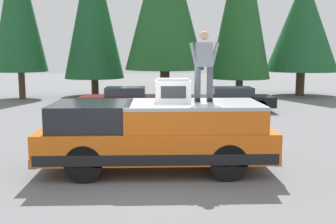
{
  "coord_description": "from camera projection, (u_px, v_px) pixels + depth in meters",
  "views": [
    {
      "loc": [
        -9.16,
        -0.17,
        2.85
      ],
      "look_at": [
        0.95,
        -0.52,
        1.35
      ],
      "focal_mm": 43.66,
      "sensor_mm": 36.0,
      "label": 1
    }
  ],
  "objects": [
    {
      "name": "ground_plane",
      "position": [
        147.0,
        176.0,
        9.47
      ],
      "size": [
        90.0,
        90.0,
        0.0
      ],
      "primitive_type": "plane",
      "color": "slate"
    },
    {
      "name": "pickup_truck",
      "position": [
        157.0,
        135.0,
        9.8
      ],
      "size": [
        2.01,
        5.54,
        1.65
      ],
      "color": "orange",
      "rests_on": "ground"
    },
    {
      "name": "compressor_unit",
      "position": [
        173.0,
        90.0,
        9.85
      ],
      "size": [
        0.65,
        0.84,
        0.56
      ],
      "color": "silver",
      "rests_on": "pickup_truck"
    },
    {
      "name": "person_on_truck_bed",
      "position": [
        204.0,
        64.0,
        9.82
      ],
      "size": [
        0.29,
        0.72,
        1.69
      ],
      "color": "#4C515B",
      "rests_on": "pickup_truck"
    },
    {
      "name": "parked_car_black",
      "position": [
        230.0,
        99.0,
        19.6
      ],
      "size": [
        1.64,
        4.1,
        1.16
      ],
      "color": "black",
      "rests_on": "ground"
    },
    {
      "name": "parked_car_maroon",
      "position": [
        124.0,
        99.0,
        19.64
      ],
      "size": [
        1.64,
        4.1,
        1.16
      ],
      "color": "maroon",
      "rests_on": "ground"
    },
    {
      "name": "conifer_far_left",
      "position": [
        303.0,
        23.0,
        26.2
      ],
      "size": [
        4.59,
        4.59,
        7.74
      ],
      "color": "#4C3826",
      "rests_on": "ground"
    },
    {
      "name": "conifer_left",
      "position": [
        241.0,
        0.0,
        24.65
      ],
      "size": [
        3.69,
        3.69,
        10.66
      ],
      "color": "#4C3826",
      "rests_on": "ground"
    },
    {
      "name": "conifer_center_right",
      "position": [
        93.0,
        8.0,
        25.69
      ],
      "size": [
        3.79,
        3.79,
        9.98
      ],
      "color": "#4C3826",
      "rests_on": "ground"
    },
    {
      "name": "conifer_right",
      "position": [
        18.0,
        3.0,
        24.18
      ],
      "size": [
        3.21,
        3.21,
        9.78
      ],
      "color": "#4C3826",
      "rests_on": "ground"
    }
  ]
}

